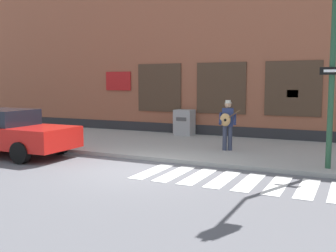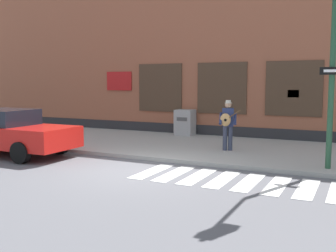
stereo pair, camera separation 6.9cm
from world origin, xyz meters
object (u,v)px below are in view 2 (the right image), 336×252
red_car (9,132)px  busker (228,122)px  utility_box (185,122)px  traffic_light (331,35)px

red_car → busker: size_ratio=2.71×
busker → utility_box: 4.23m
red_car → busker: bearing=28.0°
red_car → utility_box: 7.39m
busker → traffic_light: 4.81m
utility_box → red_car: bearing=-118.8°
busker → red_car: bearing=-152.0°
busker → traffic_light: (3.30, -2.48, 2.46)m
red_car → utility_box: bearing=61.2°
traffic_light → utility_box: traffic_light is taller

